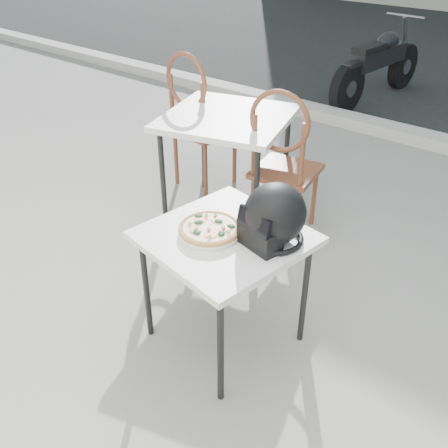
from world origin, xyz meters
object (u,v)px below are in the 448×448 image
Objects in this scene: cafe_table_main at (225,245)px; pizza at (210,228)px; cafe_chair_main at (283,157)px; cafe_chair_side at (197,115)px; cafe_table_side at (227,125)px; motorcycle at (379,66)px; helmet at (273,217)px; plate at (210,232)px.

pizza reaches higher than cafe_table_main.
cafe_chair_main is 0.96m from cafe_chair_side.
cafe_table_main is 0.74× the size of cafe_chair_main.
cafe_table_side is 0.56× the size of motorcycle.
cafe_chair_side is (-1.23, 1.29, -0.07)m from pizza.
cafe_chair_main reaches higher than helmet.
cafe_table_main is at bearing -141.99° from helmet.
cafe_table_side reaches higher than cafe_table_main.
cafe_chair_main reaches higher than pizza.
pizza is (0.00, 0.00, 0.02)m from plate.
cafe_chair_main reaches higher than cafe_table_main.
cafe_table_main is 1.11m from cafe_chair_main.
cafe_table_side is at bearing -8.20° from cafe_chair_main.
plate is 0.28× the size of cafe_chair_main.
motorcycle reaches higher than cafe_table_side.
pizza is 0.36× the size of cafe_table_side.
cafe_chair_main is 0.58× the size of motorcycle.
cafe_table_side is at bearing 124.96° from pizza.
cafe_table_side is 3.37m from motorcycle.
motorcycle is (-1.07, 4.41, -0.27)m from plate.
pizza is (-0.06, -0.04, 0.09)m from cafe_table_main.
cafe_chair_side reaches higher than motorcycle.
cafe_chair_side is (-0.94, 0.19, 0.02)m from cafe_chair_main.
cafe_chair_side reaches higher than cafe_chair_main.
plate is 1.78m from cafe_chair_side.
cafe_chair_side reaches higher than helmet.
motorcycle is at bearing -88.97° from cafe_chair_side.
motorcycle is (-0.78, 3.32, -0.20)m from cafe_chair_main.
pizza is at bearing 137.61° from cafe_chair_side.
plate is 4.55m from motorcycle.
cafe_chair_side is (-1.50, 1.15, -0.17)m from helmet.
helmet is 0.32× the size of cafe_chair_main.
helmet is 4.50m from motorcycle.
cafe_table_main is at bearing 98.15° from cafe_chair_main.
cafe_chair_side is (-1.29, 1.25, 0.02)m from cafe_table_main.
cafe_chair_side reaches higher than cafe_table_side.
cafe_chair_main is at bearing 104.72° from pizza.
cafe_chair_main is 0.48m from cafe_table_side.
helmet is (0.21, 0.10, 0.19)m from cafe_table_main.
cafe_table_side is (-0.75, 1.08, 0.02)m from pizza.
cafe_chair_side reaches higher than pizza.
helmet is 1.90m from cafe_chair_side.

